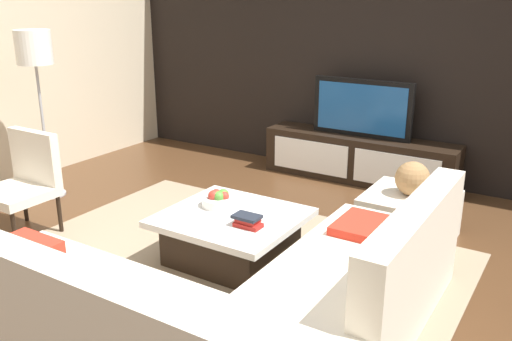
% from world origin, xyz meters
% --- Properties ---
extents(ground_plane, '(14.00, 14.00, 0.00)m').
position_xyz_m(ground_plane, '(0.00, 0.00, 0.00)').
color(ground_plane, '#4C301C').
extents(feature_wall_back, '(6.40, 0.12, 2.80)m').
position_xyz_m(feature_wall_back, '(0.00, 2.70, 1.40)').
color(feature_wall_back, black).
rests_on(feature_wall_back, ground).
extents(area_rug, '(3.36, 2.50, 0.01)m').
position_xyz_m(area_rug, '(-0.10, 0.00, 0.01)').
color(area_rug, gray).
rests_on(area_rug, ground).
extents(media_console, '(2.10, 0.44, 0.50)m').
position_xyz_m(media_console, '(0.00, 2.40, 0.25)').
color(media_console, black).
rests_on(media_console, ground).
extents(television, '(1.09, 0.06, 0.61)m').
position_xyz_m(television, '(0.00, 2.40, 0.81)').
color(television, black).
rests_on(television, media_console).
extents(sectional_couch, '(2.42, 2.43, 0.82)m').
position_xyz_m(sectional_couch, '(0.53, -0.85, 0.28)').
color(sectional_couch, beige).
rests_on(sectional_couch, ground).
extents(coffee_table, '(1.00, 0.93, 0.38)m').
position_xyz_m(coffee_table, '(-0.10, 0.10, 0.20)').
color(coffee_table, black).
rests_on(coffee_table, ground).
extents(accent_chair_near, '(0.55, 0.51, 0.87)m').
position_xyz_m(accent_chair_near, '(-1.88, -0.38, 0.49)').
color(accent_chair_near, black).
rests_on(accent_chair_near, ground).
extents(floor_lamp, '(0.33, 0.33, 1.64)m').
position_xyz_m(floor_lamp, '(-2.47, 0.30, 1.39)').
color(floor_lamp, '#A5A5AA').
rests_on(floor_lamp, ground).
extents(ottoman, '(0.70, 0.70, 0.40)m').
position_xyz_m(ottoman, '(0.93, 1.18, 0.20)').
color(ottoman, beige).
rests_on(ottoman, ground).
extents(fruit_bowl, '(0.28, 0.28, 0.13)m').
position_xyz_m(fruit_bowl, '(-0.28, 0.20, 0.43)').
color(fruit_bowl, silver).
rests_on(fruit_bowl, coffee_table).
extents(decorative_ball, '(0.28, 0.28, 0.28)m').
position_xyz_m(decorative_ball, '(0.93, 1.18, 0.54)').
color(decorative_ball, '#997247').
rests_on(decorative_ball, ottoman).
extents(book_stack, '(0.21, 0.13, 0.08)m').
position_xyz_m(book_stack, '(0.12, -0.02, 0.42)').
color(book_stack, maroon).
rests_on(book_stack, coffee_table).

